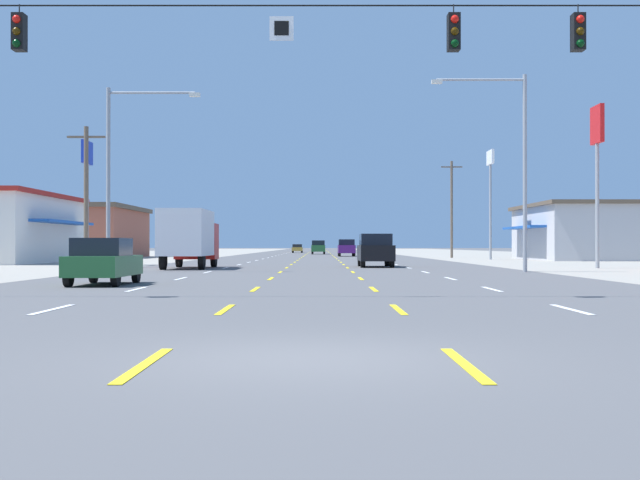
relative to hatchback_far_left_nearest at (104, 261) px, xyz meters
name	(u,v)px	position (x,y,z in m)	size (l,w,h in m)	color
ground_plane	(319,259)	(6.97, 48.80, -0.78)	(572.00, 572.00, 0.00)	#4C4C4F
lot_apron_left	(55,259)	(-17.78, 48.80, -0.78)	(28.00, 440.00, 0.01)	gray
lot_apron_right	(584,259)	(31.72, 48.80, -0.78)	(28.00, 440.00, 0.01)	gray
lane_markings	(320,254)	(6.97, 87.30, -0.78)	(10.64, 227.60, 0.01)	white
signal_span_wire	(321,102)	(7.14, -6.43, 4.10)	(26.74, 0.53, 8.68)	brown
hatchback_far_left_nearest	(104,261)	(0.00, 0.00, 0.00)	(1.72, 3.90, 1.54)	#235B2D
box_truck_far_left_near	(190,236)	(-0.19, 18.44, 1.05)	(2.40, 7.20, 3.23)	red
suv_inner_right_mid	(376,250)	(10.46, 21.84, 0.24)	(1.98, 4.90, 1.98)	black
suv_inner_right_midfar	(347,248)	(10.23, 67.89, 0.24)	(1.98, 4.90, 1.98)	#4C196B
suv_center_turn_far	(319,247)	(6.89, 89.52, 0.24)	(1.98, 4.90, 1.98)	#235B2D
sedan_inner_left_farther	(298,248)	(3.26, 111.36, -0.03)	(1.80, 4.50, 1.46)	#B28C33
storefront_left_row_2	(71,232)	(-19.28, 58.56, 1.95)	(13.91, 17.04, 5.42)	#A35642
storefront_right_row_1	(607,232)	(32.86, 45.73, 1.73)	(15.32, 15.10, 5.00)	#B2B2B7
pole_sign_left_row_1	(88,172)	(-8.02, 25.83, 5.27)	(0.24, 1.91, 8.08)	gray
pole_sign_right_row_1	(598,147)	(22.82, 19.02, 6.06)	(0.24, 1.71, 9.21)	gray
pole_sign_right_row_2	(491,178)	(22.59, 46.46, 6.65)	(0.24, 2.32, 9.90)	gray
streetlight_left_row_0	(120,163)	(-2.67, 12.68, 4.52)	(4.57, 0.26, 8.99)	gray
streetlight_right_row_0	(515,156)	(16.61, 12.68, 4.86)	(4.65, 0.26, 9.63)	gray
utility_pole_left_row_0	(87,194)	(-6.32, 19.74, 3.47)	(2.20, 0.26, 8.13)	brown
utility_pole_right_row_1	(452,208)	(20.72, 56.55, 4.40)	(2.20, 0.26, 9.98)	brown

